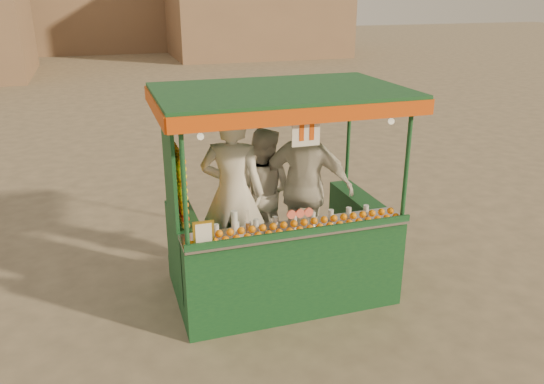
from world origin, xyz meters
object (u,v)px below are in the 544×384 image
object	(u,v)px
juice_cart	(277,235)
vendor_right	(306,188)
vendor_middle	(263,192)
vendor_left	(233,193)

from	to	relation	value
juice_cart	vendor_right	size ratio (longest dim) A/B	1.40
juice_cart	vendor_right	world-z (taller)	juice_cart
juice_cart	vendor_middle	distance (m)	0.68
vendor_middle	vendor_right	xyz separation A→B (m)	(0.40, -0.41, 0.15)
vendor_left	vendor_middle	xyz separation A→B (m)	(0.47, 0.39, -0.18)
vendor_left	juice_cart	bearing A→B (deg)	176.93
juice_cart	vendor_right	distance (m)	0.65
vendor_middle	vendor_right	distance (m)	0.59
vendor_left	vendor_right	distance (m)	0.87
vendor_middle	juice_cart	bearing A→B (deg)	126.68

